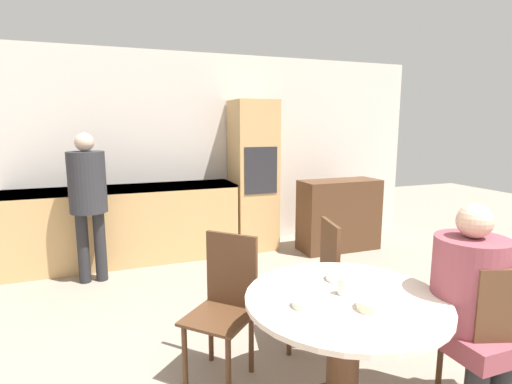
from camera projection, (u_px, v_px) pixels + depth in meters
The scene contains 14 objects.
wall_back at pixel (203, 152), 5.41m from camera, with size 6.48×0.05×2.60m.
kitchen_counter at pixel (126, 224), 4.87m from camera, with size 2.68×0.60×0.93m.
oven_unit at pixel (253, 176), 5.37m from camera, with size 0.55×0.59×1.99m.
sideboard at pixel (339, 215), 5.36m from camera, with size 1.07×0.45×0.95m.
dining_table at pixel (344, 337), 2.25m from camera, with size 1.12×1.12×0.74m.
chair_near_right at pixel (496, 337), 2.18m from camera, with size 0.50×0.50×0.96m.
chair_far_left at pixel (225, 298), 2.67m from camera, with size 0.57×0.57×0.96m.
chair_far_right at pixel (318, 276), 3.05m from camera, with size 0.48×0.48×0.96m.
person_seated at pixel (472, 300), 2.22m from camera, with size 0.40×0.48×1.26m.
person_standing at pixel (88, 192), 4.16m from camera, with size 0.38×0.38×1.59m.
cup at pixel (343, 287), 2.23m from camera, with size 0.06×0.06×0.10m.
bowl_near at pixel (305, 303), 2.08m from camera, with size 0.14×0.14×0.04m.
bowl_centre at pixel (341, 277), 2.44m from camera, with size 0.18×0.18×0.04m.
bowl_far at pixel (373, 305), 2.05m from camera, with size 0.17×0.17×0.05m.
Camera 1 is at (-1.24, -0.61, 1.69)m, focal length 28.00 mm.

